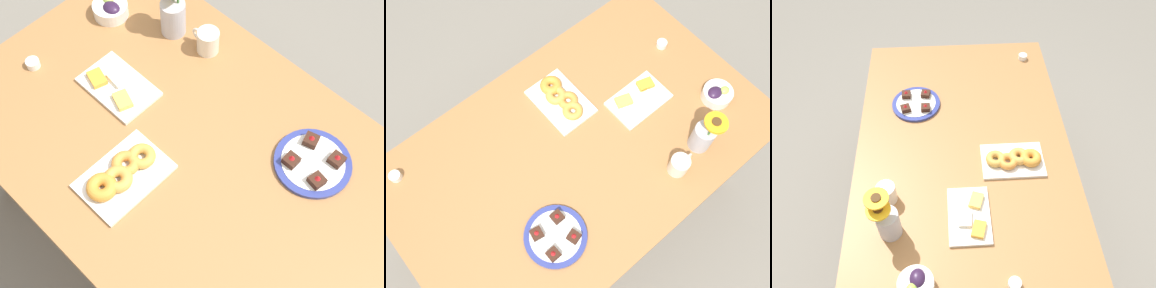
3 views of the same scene
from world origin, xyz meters
The scene contains 10 objects.
ground_plane centered at (0.00, 0.00, 0.00)m, with size 6.00×6.00×0.00m, color slate.
dining_table centered at (0.00, 0.00, 0.65)m, with size 1.60×1.00×0.74m.
coffee_mug centered at (0.25, -0.33, 0.79)m, with size 0.11×0.08×0.09m.
grape_bowl centered at (0.62, -0.21, 0.77)m, with size 0.13×0.13×0.07m.
cheese_platter centered at (0.35, 0.01, 0.75)m, with size 0.26×0.17×0.03m.
croissant_platter centered at (0.09, 0.22, 0.76)m, with size 0.19×0.28×0.05m.
jam_cup_honey centered at (0.63, 0.14, 0.76)m, with size 0.05×0.05×0.03m.
jam_cup_berry centered at (-0.65, 0.38, 0.76)m, with size 0.05×0.05×0.03m.
dessert_plate centered at (-0.31, -0.23, 0.75)m, with size 0.24×0.24×0.05m.
flower_vase centered at (0.40, -0.31, 0.83)m, with size 0.11×0.11×0.25m.
Camera 2 is at (-0.46, -0.54, 2.39)m, focal length 40.00 mm.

